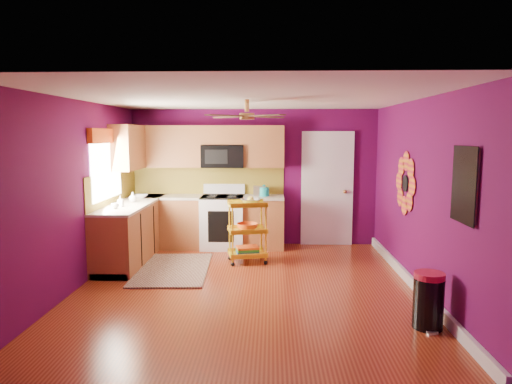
{
  "coord_description": "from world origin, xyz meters",
  "views": [
    {
      "loc": [
        0.34,
        -5.91,
        2.04
      ],
      "look_at": [
        0.11,
        0.4,
        1.24
      ],
      "focal_mm": 32.0,
      "sensor_mm": 36.0,
      "label": 1
    }
  ],
  "objects": [
    {
      "name": "ground",
      "position": [
        0.0,
        0.0,
        0.0
      ],
      "size": [
        5.0,
        5.0,
        0.0
      ],
      "primitive_type": "plane",
      "color": "maroon",
      "rests_on": "ground"
    },
    {
      "name": "room_envelope",
      "position": [
        0.03,
        0.0,
        1.63
      ],
      "size": [
        4.54,
        5.04,
        2.52
      ],
      "color": "#530943",
      "rests_on": "ground"
    },
    {
      "name": "lower_cabinets",
      "position": [
        -1.35,
        1.82,
        0.43
      ],
      "size": [
        2.81,
        2.31,
        0.94
      ],
      "color": "brown",
      "rests_on": "ground"
    },
    {
      "name": "electric_range",
      "position": [
        -0.55,
        2.17,
        0.48
      ],
      "size": [
        0.76,
        0.66,
        1.13
      ],
      "color": "white",
      "rests_on": "ground"
    },
    {
      "name": "upper_cabinetry",
      "position": [
        -1.24,
        2.17,
        1.8
      ],
      "size": [
        2.8,
        2.3,
        1.26
      ],
      "color": "brown",
      "rests_on": "ground"
    },
    {
      "name": "left_window",
      "position": [
        -2.22,
        1.05,
        1.74
      ],
      "size": [
        0.08,
        1.35,
        1.08
      ],
      "color": "white",
      "rests_on": "ground"
    },
    {
      "name": "panel_door",
      "position": [
        1.35,
        2.47,
        1.02
      ],
      "size": [
        0.95,
        0.11,
        2.15
      ],
      "color": "white",
      "rests_on": "ground"
    },
    {
      "name": "right_wall_art",
      "position": [
        2.23,
        -0.34,
        1.44
      ],
      "size": [
        0.04,
        2.74,
        1.04
      ],
      "color": "black",
      "rests_on": "ground"
    },
    {
      "name": "ceiling_fan",
      "position": [
        0.0,
        0.2,
        2.29
      ],
      "size": [
        1.01,
        1.01,
        0.26
      ],
      "color": "#BF8C3F",
      "rests_on": "ground"
    },
    {
      "name": "shag_rug",
      "position": [
        -1.16,
        0.75,
        0.01
      ],
      "size": [
        1.14,
        1.77,
        0.02
      ],
      "primitive_type": "cube",
      "rotation": [
        0.0,
        0.0,
        0.05
      ],
      "color": "black",
      "rests_on": "ground"
    },
    {
      "name": "rolling_cart",
      "position": [
        -0.05,
        1.22,
        0.55
      ],
      "size": [
        0.67,
        0.55,
        1.07
      ],
      "color": "yellow",
      "rests_on": "ground"
    },
    {
      "name": "trash_can",
      "position": [
        1.99,
        -1.22,
        0.3
      ],
      "size": [
        0.38,
        0.39,
        0.6
      ],
      "color": "black",
      "rests_on": "ground"
    },
    {
      "name": "teal_kettle",
      "position": [
        0.19,
        2.21,
        1.02
      ],
      "size": [
        0.18,
        0.18,
        0.21
      ],
      "color": "teal",
      "rests_on": "lower_cabinets"
    },
    {
      "name": "toaster",
      "position": [
        0.11,
        2.24,
        1.03
      ],
      "size": [
        0.22,
        0.15,
        0.18
      ],
      "primitive_type": "cube",
      "color": "beige",
      "rests_on": "lower_cabinets"
    },
    {
      "name": "soap_bottle_a",
      "position": [
        -1.99,
        0.93,
        1.02
      ],
      "size": [
        0.08,
        0.08,
        0.17
      ],
      "primitive_type": "imported",
      "color": "#EA3F72",
      "rests_on": "lower_cabinets"
    },
    {
      "name": "soap_bottle_b",
      "position": [
        -1.95,
        1.42,
        1.02
      ],
      "size": [
        0.13,
        0.13,
        0.16
      ],
      "primitive_type": "imported",
      "color": "white",
      "rests_on": "lower_cabinets"
    },
    {
      "name": "counter_dish",
      "position": [
        -1.95,
        1.87,
        0.97
      ],
      "size": [
        0.24,
        0.24,
        0.06
      ],
      "primitive_type": "imported",
      "color": "white",
      "rests_on": "lower_cabinets"
    },
    {
      "name": "counter_cup",
      "position": [
        -2.0,
        0.72,
        0.98
      ],
      "size": [
        0.11,
        0.11,
        0.09
      ],
      "primitive_type": "imported",
      "color": "white",
      "rests_on": "lower_cabinets"
    }
  ]
}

